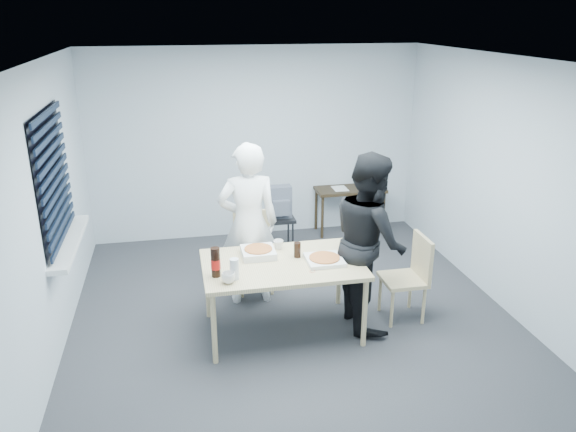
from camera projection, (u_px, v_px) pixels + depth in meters
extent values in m
plane|color=#313237|center=(294.00, 319.00, 5.81)|extent=(5.00, 5.00, 0.00)
plane|color=white|center=(295.00, 60.00, 4.92)|extent=(5.00, 5.00, 0.00)
plane|color=silver|center=(256.00, 144.00, 7.66)|extent=(4.50, 0.00, 4.50)
plane|color=silver|center=(392.00, 342.00, 3.06)|extent=(4.50, 0.00, 4.50)
plane|color=silver|center=(46.00, 217.00, 4.94)|extent=(0.00, 5.00, 5.00)
plane|color=silver|center=(508.00, 187.00, 5.79)|extent=(0.00, 5.00, 5.00)
plane|color=black|center=(52.00, 177.00, 5.22)|extent=(0.00, 1.30, 1.30)
cube|color=black|center=(55.00, 177.00, 5.23)|extent=(0.04, 1.30, 1.25)
cube|color=silver|center=(70.00, 242.00, 5.47)|extent=(0.18, 1.42, 0.05)
cube|color=beige|center=(282.00, 265.00, 5.37)|extent=(1.52, 0.96, 0.04)
cylinder|color=beige|center=(214.00, 329.00, 4.98)|extent=(0.05, 0.05, 0.70)
cylinder|color=beige|center=(208.00, 286.00, 5.75)|extent=(0.05, 0.05, 0.70)
cylinder|color=beige|center=(365.00, 313.00, 5.24)|extent=(0.05, 0.05, 0.70)
cylinder|color=beige|center=(339.00, 274.00, 6.02)|extent=(0.05, 0.05, 0.70)
cube|color=beige|center=(255.00, 254.00, 6.31)|extent=(0.42, 0.42, 0.04)
cube|color=beige|center=(252.00, 229.00, 6.40)|extent=(0.42, 0.04, 0.44)
cylinder|color=beige|center=(242.00, 280.00, 6.20)|extent=(0.03, 0.03, 0.41)
cylinder|color=beige|center=(238.00, 267.00, 6.51)|extent=(0.03, 0.03, 0.41)
cylinder|color=beige|center=(272.00, 278.00, 6.26)|extent=(0.03, 0.03, 0.41)
cylinder|color=beige|center=(267.00, 265.00, 6.57)|extent=(0.03, 0.03, 0.41)
cube|color=beige|center=(403.00, 280.00, 5.71)|extent=(0.42, 0.42, 0.04)
cube|color=beige|center=(422.00, 257.00, 5.67)|extent=(0.04, 0.42, 0.44)
cylinder|color=beige|center=(392.00, 309.00, 5.60)|extent=(0.03, 0.03, 0.41)
cylinder|color=beige|center=(380.00, 293.00, 5.91)|extent=(0.03, 0.03, 0.41)
cylinder|color=beige|center=(424.00, 306.00, 5.66)|extent=(0.03, 0.03, 0.41)
cylinder|color=beige|center=(410.00, 290.00, 5.98)|extent=(0.03, 0.03, 0.41)
imported|color=white|center=(248.00, 224.00, 5.92)|extent=(0.65, 0.42, 1.77)
imported|color=black|center=(369.00, 241.00, 5.50)|extent=(0.47, 0.86, 1.77)
cube|color=#312315|center=(350.00, 190.00, 7.94)|extent=(0.98, 0.43, 0.04)
cylinder|color=#312315|center=(322.00, 218.00, 7.80)|extent=(0.04, 0.04, 0.61)
cylinder|color=#312315|center=(316.00, 209.00, 8.13)|extent=(0.04, 0.04, 0.61)
cylinder|color=#312315|center=(383.00, 213.00, 7.97)|extent=(0.04, 0.04, 0.61)
cylinder|color=#312315|center=(375.00, 205.00, 8.30)|extent=(0.04, 0.04, 0.61)
cube|color=black|center=(280.00, 218.00, 7.24)|extent=(0.37, 0.37, 0.04)
cylinder|color=black|center=(271.00, 242.00, 7.16)|extent=(0.04, 0.04, 0.47)
cylinder|color=black|center=(267.00, 234.00, 7.43)|extent=(0.04, 0.04, 0.47)
cylinder|color=black|center=(293.00, 240.00, 7.22)|extent=(0.04, 0.04, 0.47)
cylinder|color=black|center=(288.00, 232.00, 7.48)|extent=(0.04, 0.04, 0.47)
cube|color=slate|center=(280.00, 202.00, 7.16)|extent=(0.30, 0.16, 0.42)
cube|color=slate|center=(281.00, 208.00, 7.07)|extent=(0.22, 0.06, 0.20)
cube|color=white|center=(258.00, 254.00, 5.51)|extent=(0.32, 0.32, 0.03)
cube|color=white|center=(258.00, 251.00, 5.50)|extent=(0.32, 0.32, 0.03)
cylinder|color=#CC7F38|center=(258.00, 249.00, 5.49)|extent=(0.27, 0.27, 0.01)
cube|color=white|center=(324.00, 260.00, 5.38)|extent=(0.35, 0.35, 0.04)
cylinder|color=#CC7F38|center=(324.00, 258.00, 5.37)|extent=(0.29, 0.29, 0.01)
imported|color=white|center=(228.00, 278.00, 4.95)|extent=(0.17, 0.17, 0.10)
imported|color=white|center=(278.00, 245.00, 5.66)|extent=(0.10, 0.10, 0.09)
cylinder|color=black|center=(297.00, 250.00, 5.46)|extent=(0.09, 0.09, 0.15)
cylinder|color=black|center=(216.00, 262.00, 5.04)|extent=(0.08, 0.08, 0.28)
cylinder|color=red|center=(216.00, 264.00, 5.05)|extent=(0.09, 0.09, 0.09)
cylinder|color=silver|center=(234.00, 269.00, 5.00)|extent=(0.10, 0.10, 0.20)
torus|color=red|center=(312.00, 271.00, 5.18)|extent=(0.06, 0.06, 0.00)
cube|color=white|center=(340.00, 188.00, 7.91)|extent=(0.22, 0.29, 0.00)
cube|color=black|center=(364.00, 185.00, 8.01)|extent=(0.15, 0.13, 0.05)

